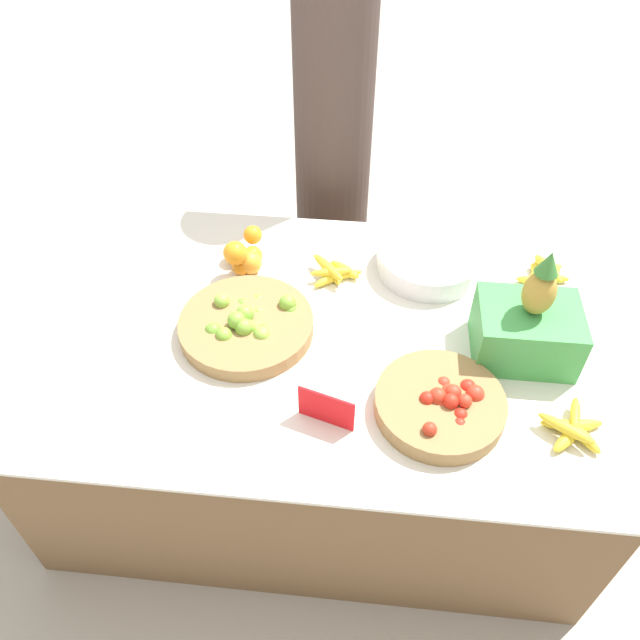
% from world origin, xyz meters
% --- Properties ---
extents(ground_plane, '(12.00, 12.00, 0.00)m').
position_xyz_m(ground_plane, '(0.00, 0.00, 0.00)').
color(ground_plane, '#ADA599').
extents(market_table, '(1.77, 1.15, 0.65)m').
position_xyz_m(market_table, '(0.00, 0.00, 0.33)').
color(market_table, brown).
rests_on(market_table, ground_plane).
extents(lime_bowl, '(0.41, 0.41, 0.10)m').
position_xyz_m(lime_bowl, '(-0.22, -0.02, 0.68)').
color(lime_bowl, olive).
rests_on(lime_bowl, market_table).
extents(tomato_basket, '(0.35, 0.35, 0.09)m').
position_xyz_m(tomato_basket, '(0.36, -0.27, 0.68)').
color(tomato_basket, olive).
rests_on(tomato_basket, market_table).
extents(orange_pile, '(0.14, 0.20, 0.13)m').
position_xyz_m(orange_pile, '(-0.29, 0.28, 0.70)').
color(orange_pile, orange).
rests_on(orange_pile, market_table).
extents(metal_bowl, '(0.35, 0.35, 0.08)m').
position_xyz_m(metal_bowl, '(0.33, 0.33, 0.69)').
color(metal_bowl, silver).
rests_on(metal_bowl, market_table).
extents(price_sign, '(0.15, 0.05, 0.11)m').
position_xyz_m(price_sign, '(0.05, -0.33, 0.71)').
color(price_sign, red).
rests_on(price_sign, market_table).
extents(produce_crate, '(0.29, 0.23, 0.38)m').
position_xyz_m(produce_crate, '(0.60, -0.02, 0.75)').
color(produce_crate, green).
rests_on(produce_crate, market_table).
extents(banana_bunch_back_center, '(0.18, 0.15, 0.06)m').
position_xyz_m(banana_bunch_back_center, '(0.02, 0.25, 0.68)').
color(banana_bunch_back_center, yellow).
rests_on(banana_bunch_back_center, market_table).
extents(banana_bunch_front_right, '(0.19, 0.18, 0.06)m').
position_xyz_m(banana_bunch_front_right, '(0.70, -0.31, 0.67)').
color(banana_bunch_front_right, yellow).
rests_on(banana_bunch_front_right, market_table).
extents(banana_bunch_middle_right, '(0.18, 0.16, 0.06)m').
position_xyz_m(banana_bunch_middle_right, '(0.72, 0.31, 0.68)').
color(banana_bunch_middle_right, yellow).
rests_on(banana_bunch_middle_right, market_table).
extents(vendor_person, '(0.30, 0.30, 1.69)m').
position_xyz_m(vendor_person, '(-0.04, 0.89, 0.79)').
color(vendor_person, '#473833').
rests_on(vendor_person, ground_plane).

